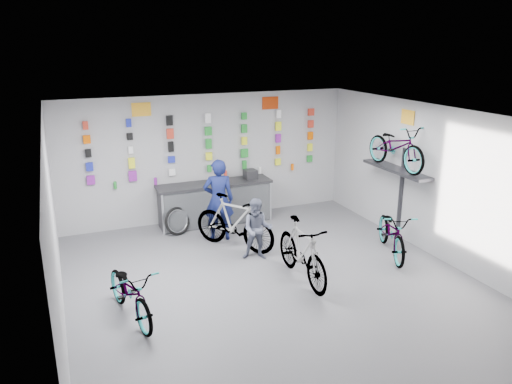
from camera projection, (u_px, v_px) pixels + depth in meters
name	position (u px, v px, depth m)	size (l,w,h in m)	color
floor	(278.00, 288.00, 8.76)	(8.00, 8.00, 0.00)	#545459
ceiling	(280.00, 118.00, 7.88)	(8.00, 8.00, 0.00)	white
wall_back	(208.00, 158.00, 11.86)	(7.00, 7.00, 0.00)	#AFAFB1
wall_front	(454.00, 331.00, 4.78)	(7.00, 7.00, 0.00)	#AFAFB1
wall_left	(54.00, 238.00, 7.05)	(8.00, 8.00, 0.00)	#AFAFB1
wall_right	(444.00, 185.00, 9.59)	(8.00, 8.00, 0.00)	#AFAFB1
counter	(215.00, 204.00, 11.75)	(2.70, 0.66, 1.00)	black
merch_wall	(207.00, 146.00, 11.70)	(5.56, 0.08, 1.56)	purple
wall_bracket	(397.00, 173.00, 10.60)	(0.39, 1.90, 2.00)	#333338
sign_left	(141.00, 109.00, 10.94)	(0.42, 0.02, 0.30)	yellow
sign_right	(270.00, 103.00, 12.07)	(0.42, 0.02, 0.30)	#BF340B
sign_side	(408.00, 117.00, 10.31)	(0.02, 0.40, 0.30)	yellow
bike_left	(130.00, 292.00, 7.70)	(0.60, 1.72, 0.90)	gray
bike_center	(302.00, 252.00, 8.90)	(0.53, 1.87, 1.13)	gray
bike_right	(392.00, 232.00, 10.02)	(0.63, 1.82, 0.96)	gray
bike_service	(234.00, 222.00, 10.30)	(0.54, 1.92, 1.15)	gray
bike_wall	(396.00, 146.00, 10.40)	(0.63, 1.80, 0.95)	gray
clerk	(219.00, 200.00, 10.69)	(0.65, 0.43, 1.79)	#101849
customer	(257.00, 229.00, 9.79)	(0.60, 0.47, 1.24)	#545970
spare_wheel	(178.00, 221.00, 11.11)	(0.67, 0.41, 0.64)	black
register	(250.00, 174.00, 11.90)	(0.28, 0.30, 0.22)	black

